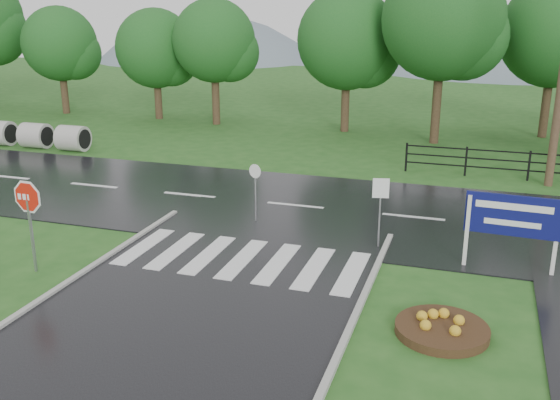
% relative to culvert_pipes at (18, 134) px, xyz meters
% --- Properties ---
extents(ground, '(120.00, 120.00, 0.00)m').
position_rel_culvert_pipes_xyz_m(ground, '(15.62, -15.00, -0.60)').
color(ground, '#24551C').
rests_on(ground, ground).
extents(main_road, '(90.00, 8.00, 0.04)m').
position_rel_culvert_pipes_xyz_m(main_road, '(15.62, -5.00, -0.60)').
color(main_road, black).
rests_on(main_road, ground).
extents(crosswalk, '(6.50, 2.80, 0.02)m').
position_rel_culvert_pipes_xyz_m(crosswalk, '(15.62, -10.00, -0.54)').
color(crosswalk, silver).
rests_on(crosswalk, ground).
extents(fence_west, '(9.58, 0.08, 1.20)m').
position_rel_culvert_pipes_xyz_m(fence_west, '(23.37, 1.00, 0.12)').
color(fence_west, black).
rests_on(fence_west, ground).
extents(hills, '(102.00, 48.00, 48.00)m').
position_rel_culvert_pipes_xyz_m(hills, '(19.11, 50.00, -16.14)').
color(hills, slate).
rests_on(hills, ground).
extents(treeline, '(83.20, 5.20, 10.00)m').
position_rel_culvert_pipes_xyz_m(treeline, '(16.62, 9.00, -0.60)').
color(treeline, '#184D1B').
rests_on(treeline, ground).
extents(culvert_pipes, '(7.60, 1.20, 1.20)m').
position_rel_culvert_pipes_xyz_m(culvert_pipes, '(0.00, 0.00, 0.00)').
color(culvert_pipes, '#9E9B93').
rests_on(culvert_pipes, ground).
extents(stop_sign, '(1.15, 0.13, 2.60)m').
position_rel_culvert_pipes_xyz_m(stop_sign, '(10.77, -12.29, 1.21)').
color(stop_sign, '#939399').
rests_on(stop_sign, ground).
extents(estate_billboard, '(2.35, 0.19, 2.05)m').
position_rel_culvert_pipes_xyz_m(estate_billboard, '(22.41, -8.50, 0.81)').
color(estate_billboard, silver).
rests_on(estate_billboard, ground).
extents(flower_bed, '(1.96, 1.96, 0.39)m').
position_rel_culvert_pipes_xyz_m(flower_bed, '(21.03, -12.37, -0.45)').
color(flower_bed, '#332111').
rests_on(flower_bed, ground).
extents(reg_sign_small, '(0.45, 0.12, 2.06)m').
position_rel_culvert_pipes_xyz_m(reg_sign_small, '(18.96, -7.96, 0.87)').
color(reg_sign_small, '#939399').
rests_on(reg_sign_small, ground).
extents(reg_sign_round, '(0.43, 0.16, 1.91)m').
position_rel_culvert_pipes_xyz_m(reg_sign_round, '(14.89, -6.94, 0.64)').
color(reg_sign_round, '#939399').
rests_on(reg_sign_round, ground).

